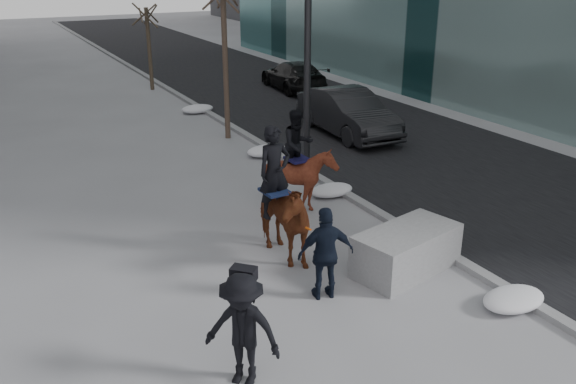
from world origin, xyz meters
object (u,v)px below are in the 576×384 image
mounted_left (278,211)px  mounted_right (300,171)px  planter (406,250)px  car_near (348,112)px

mounted_left → mounted_right: (1.62, 2.01, -0.03)m
planter → mounted_right: bearing=95.7°
planter → mounted_right: size_ratio=0.87×
planter → mounted_left: 2.66m
mounted_left → car_near: bearing=48.5°
planter → mounted_right: mounted_right is taller
car_near → mounted_left: (-6.37, -7.20, 0.24)m
planter → car_near: bearing=63.7°
car_near → mounted_left: 9.62m
car_near → mounted_right: mounted_right is taller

